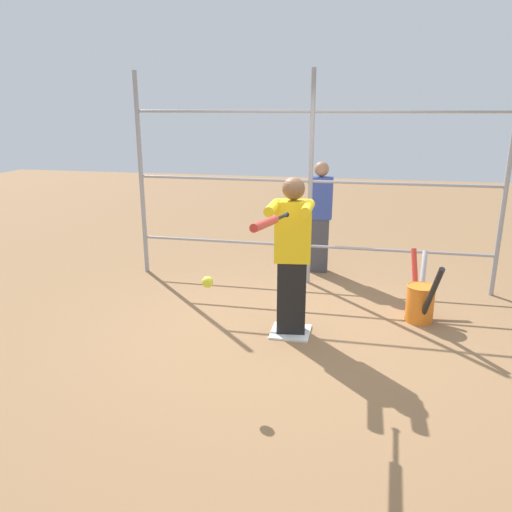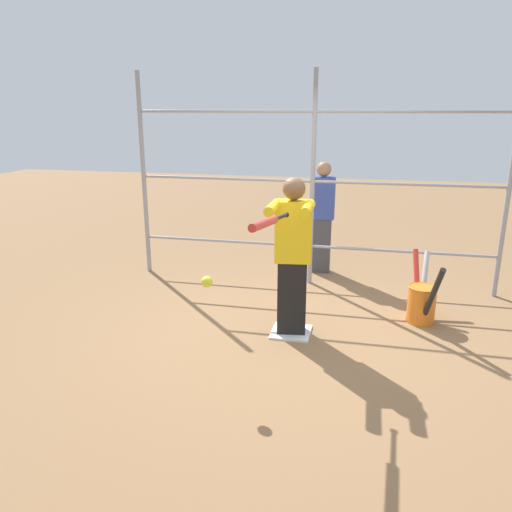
{
  "view_description": "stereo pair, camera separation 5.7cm",
  "coord_description": "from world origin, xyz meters",
  "px_view_note": "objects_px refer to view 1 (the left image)",
  "views": [
    {
      "loc": [
        -0.63,
        4.72,
        2.25
      ],
      "look_at": [
        0.28,
        0.4,
        0.93
      ],
      "focal_mm": 35.0,
      "sensor_mm": 36.0,
      "label": 1
    },
    {
      "loc": [
        -0.68,
        4.7,
        2.25
      ],
      "look_at": [
        0.28,
        0.4,
        0.93
      ],
      "focal_mm": 35.0,
      "sensor_mm": 36.0,
      "label": 2
    }
  ],
  "objects_px": {
    "baseball_bat_swinging": "(268,222)",
    "softball_in_flight": "(207,282)",
    "bat_bucket": "(420,300)",
    "bystander_behind_fence": "(320,216)",
    "batter": "(292,253)"
  },
  "relations": [
    {
      "from": "baseball_bat_swinging",
      "to": "softball_in_flight",
      "type": "xyz_separation_m",
      "value": [
        0.5,
        0.03,
        -0.52
      ]
    },
    {
      "from": "softball_in_flight",
      "to": "bat_bucket",
      "type": "relative_size",
      "value": 0.09
    },
    {
      "from": "batter",
      "to": "bat_bucket",
      "type": "bearing_deg",
      "value": -155.1
    },
    {
      "from": "softball_in_flight",
      "to": "bat_bucket",
      "type": "xyz_separation_m",
      "value": [
        -1.9,
        -1.6,
        -0.63
      ]
    },
    {
      "from": "bat_bucket",
      "to": "bystander_behind_fence",
      "type": "height_order",
      "value": "bystander_behind_fence"
    },
    {
      "from": "batter",
      "to": "baseball_bat_swinging",
      "type": "distance_m",
      "value": 1.09
    },
    {
      "from": "baseball_bat_swinging",
      "to": "bat_bucket",
      "type": "distance_m",
      "value": 2.4
    },
    {
      "from": "bystander_behind_fence",
      "to": "softball_in_flight",
      "type": "bearing_deg",
      "value": 77.95
    },
    {
      "from": "baseball_bat_swinging",
      "to": "softball_in_flight",
      "type": "height_order",
      "value": "baseball_bat_swinging"
    },
    {
      "from": "batter",
      "to": "softball_in_flight",
      "type": "relative_size",
      "value": 16.84
    },
    {
      "from": "baseball_bat_swinging",
      "to": "bystander_behind_fence",
      "type": "relative_size",
      "value": 0.59
    },
    {
      "from": "baseball_bat_swinging",
      "to": "batter",
      "type": "bearing_deg",
      "value": -94.03
    },
    {
      "from": "batter",
      "to": "softball_in_flight",
      "type": "bearing_deg",
      "value": 60.05
    },
    {
      "from": "baseball_bat_swinging",
      "to": "bat_bucket",
      "type": "height_order",
      "value": "baseball_bat_swinging"
    },
    {
      "from": "baseball_bat_swinging",
      "to": "softball_in_flight",
      "type": "relative_size",
      "value": 9.46
    }
  ]
}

